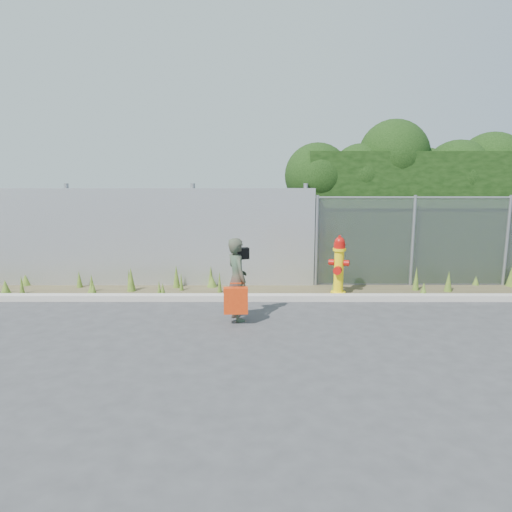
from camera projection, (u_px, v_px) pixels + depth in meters
The scene contains 10 objects.
ground at pixel (274, 330), 8.38m from camera, with size 80.00×80.00×0.00m, color #37383A.
curb at pixel (271, 298), 10.13m from camera, with size 16.00×0.22×0.12m, color #A7A097.
weed_strip at pixel (261, 286), 10.76m from camera, with size 16.00×1.29×0.53m.
corrugated_fence at pixel (124, 238), 11.12m from camera, with size 8.50×0.21×2.30m.
chainlink_fence at pixel (460, 241), 11.12m from camera, with size 6.50×0.07×2.05m.
hedge at pixel (450, 196), 11.92m from camera, with size 7.83×1.91×3.75m.
fire_hydrant at pixel (339, 266), 10.45m from camera, with size 0.43×0.38×1.27m.
woman at pixel (237, 279), 8.80m from camera, with size 0.54×0.35×1.48m, color #106746.
red_tote_bag at pixel (236, 300), 8.57m from camera, with size 0.42×0.15×0.54m.
black_shoulder_bag at pixel (241, 254), 8.83m from camera, with size 0.27×0.11×0.20m.
Camera 1 is at (-0.29, -7.98, 2.83)m, focal length 35.00 mm.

